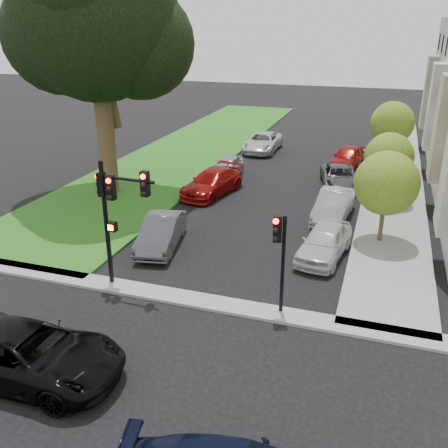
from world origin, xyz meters
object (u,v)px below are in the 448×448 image
(small_tree_a, at_px, (387,183))
(small_tree_c, at_px, (392,123))
(car_parked_8, at_px, (262,142))
(car_parked_1, at_px, (334,205))
(traffic_signal_secondary, at_px, (280,247))
(car_cross_near, at_px, (28,353))
(small_tree_b, at_px, (389,157))
(car_parked_6, at_px, (212,182))
(traffic_signal_main, at_px, (114,203))
(car_parked_2, at_px, (339,177))
(car_parked_0, at_px, (324,242))
(car_parked_5, at_px, (161,233))
(car_parked_7, at_px, (227,167))
(eucalyptus, at_px, (94,17))
(car_parked_3, at_px, (348,157))

(small_tree_a, xyz_separation_m, small_tree_c, (0.00, 14.51, 0.09))
(car_parked_8, bearing_deg, car_parked_1, -61.43)
(traffic_signal_secondary, relative_size, car_cross_near, 0.66)
(small_tree_b, relative_size, car_parked_8, 0.78)
(traffic_signal_secondary, height_order, car_parked_6, traffic_signal_secondary)
(car_parked_6, height_order, car_parked_8, car_parked_6)
(small_tree_b, xyz_separation_m, traffic_signal_main, (-9.60, -13.37, 0.77))
(car_parked_6, bearing_deg, small_tree_b, 21.03)
(small_tree_a, relative_size, traffic_signal_main, 0.87)
(car_parked_2, bearing_deg, car_parked_8, 120.85)
(traffic_signal_secondary, bearing_deg, traffic_signal_main, 179.64)
(car_parked_6, bearing_deg, car_parked_2, 40.50)
(car_cross_near, bearing_deg, traffic_signal_secondary, -49.06)
(small_tree_b, height_order, car_parked_0, small_tree_b)
(traffic_signal_secondary, height_order, car_parked_5, traffic_signal_secondary)
(traffic_signal_main, bearing_deg, car_parked_1, 54.37)
(car_parked_0, height_order, car_parked_5, car_parked_0)
(small_tree_b, distance_m, car_parked_2, 4.16)
(small_tree_a, relative_size, car_parked_1, 0.97)
(car_parked_5, relative_size, car_parked_7, 1.08)
(eucalyptus, xyz_separation_m, small_tree_c, (16.02, 11.93, -6.93))
(traffic_signal_secondary, xyz_separation_m, car_parked_3, (0.55, 20.31, -1.86))
(car_parked_1, distance_m, car_parked_3, 10.34)
(traffic_signal_secondary, bearing_deg, car_parked_8, 105.54)
(small_tree_c, height_order, traffic_signal_secondary, small_tree_c)
(car_parked_3, bearing_deg, car_parked_0, -78.53)
(small_tree_c, distance_m, car_parked_6, 14.50)
(small_tree_a, xyz_separation_m, car_parked_8, (-9.69, 15.59, -2.21))
(small_tree_a, bearing_deg, car_parked_8, 121.88)
(eucalyptus, distance_m, car_parked_6, 11.17)
(small_tree_a, relative_size, car_parked_3, 0.96)
(small_tree_b, height_order, car_parked_8, small_tree_b)
(traffic_signal_main, height_order, car_cross_near, traffic_signal_main)
(small_tree_b, xyz_separation_m, car_parked_2, (-2.80, 2.29, -2.07))
(small_tree_a, relative_size, car_parked_2, 0.95)
(car_parked_6, bearing_deg, car_cross_near, -76.72)
(traffic_signal_main, bearing_deg, car_parked_2, 66.52)
(traffic_signal_secondary, height_order, car_parked_8, traffic_signal_secondary)
(traffic_signal_main, distance_m, car_parked_0, 9.33)
(traffic_signal_main, xyz_separation_m, car_parked_0, (7.30, 5.11, -2.75))
(car_parked_6, xyz_separation_m, car_parked_8, (0.24, 11.39, -0.01))
(car_parked_0, bearing_deg, eucalyptus, 167.98)
(car_parked_1, distance_m, car_parked_7, 9.47)
(traffic_signal_main, bearing_deg, car_parked_3, 71.22)
(eucalyptus, xyz_separation_m, car_parked_0, (13.72, -5.00, -9.22))
(traffic_signal_main, bearing_deg, traffic_signal_secondary, -0.36)
(small_tree_a, bearing_deg, car_cross_near, -125.44)
(traffic_signal_secondary, relative_size, car_parked_7, 0.93)
(car_parked_3, distance_m, car_parked_7, 8.93)
(car_parked_5, bearing_deg, car_cross_near, -100.02)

